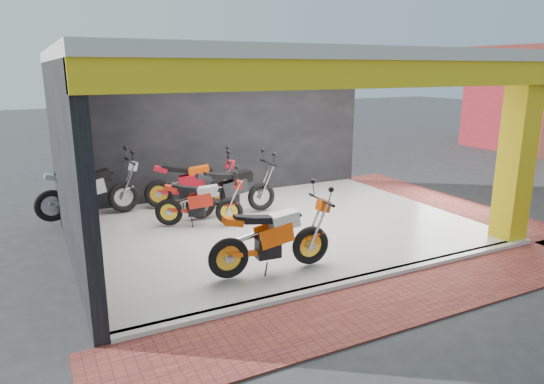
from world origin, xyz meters
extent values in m
plane|color=#2D2D30|center=(0.00, 0.00, 0.00)|extent=(80.00, 80.00, 0.00)
cube|color=white|center=(0.00, 2.00, 0.05)|extent=(8.00, 6.00, 0.10)
cube|color=beige|center=(0.00, 2.00, 3.60)|extent=(8.40, 6.40, 0.20)
cube|color=black|center=(0.00, 5.10, 1.75)|extent=(8.20, 0.20, 3.50)
cube|color=black|center=(-4.10, 2.00, 1.75)|extent=(0.20, 6.20, 3.50)
cube|color=gold|center=(3.75, -0.75, 1.75)|extent=(0.50, 0.50, 3.50)
cube|color=gold|center=(0.00, -1.00, 3.30)|extent=(8.40, 0.30, 0.40)
cube|color=gold|center=(4.00, 2.00, 3.30)|extent=(0.30, 6.40, 0.40)
cube|color=white|center=(0.00, -1.02, 0.05)|extent=(8.00, 0.20, 0.10)
cube|color=#953F31|center=(0.00, -1.80, 0.01)|extent=(9.00, 1.40, 0.03)
cube|color=#953F31|center=(4.80, 2.00, 0.01)|extent=(1.40, 7.00, 0.03)
camera|label=1|loc=(-4.65, -6.84, 3.38)|focal=32.00mm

